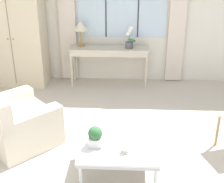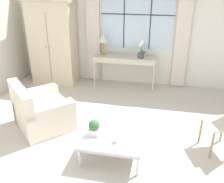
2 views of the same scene
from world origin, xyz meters
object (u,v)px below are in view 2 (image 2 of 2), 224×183
object	(u,v)px
armchair_upholstered	(42,112)
potted_plant_small	(94,127)
console_table	(125,60)
coffee_table	(113,139)
armoire	(53,42)
pillar_candle	(117,139)
potted_orchid	(141,51)
table_lamp	(103,39)

from	to	relation	value
armchair_upholstered	potted_plant_small	bearing A→B (deg)	-27.16
console_table	coffee_table	xyz separation A→B (m)	(0.27, -2.76, -0.34)
armoire	pillar_candle	xyz separation A→B (m)	(2.15, -2.80, -0.61)
armoire	potted_plant_small	world-z (taller)	armoire
potted_orchid	potted_plant_small	world-z (taller)	potted_orchid
console_table	armchair_upholstered	bearing A→B (deg)	-118.37
console_table	potted_plant_small	size ratio (longest dim) A/B	6.14
console_table	table_lamp	distance (m)	0.73
console_table	potted_orchid	world-z (taller)	potted_orchid
pillar_candle	potted_plant_small	bearing A→B (deg)	163.23
coffee_table	pillar_candle	xyz separation A→B (m)	(0.09, -0.11, 0.09)
armoire	armchair_upholstered	bearing A→B (deg)	-73.42
table_lamp	potted_orchid	bearing A→B (deg)	-4.27
potted_orchid	coffee_table	bearing A→B (deg)	-92.40
console_table	table_lamp	world-z (taller)	table_lamp
potted_orchid	potted_plant_small	bearing A→B (deg)	-98.13
armoire	potted_orchid	world-z (taller)	armoire
console_table	potted_plant_small	xyz separation A→B (m)	(-0.00, -2.76, -0.18)
armoire	pillar_candle	bearing A→B (deg)	-52.49
console_table	armchair_upholstered	distance (m)	2.48
armchair_upholstered	potted_plant_small	xyz separation A→B (m)	(1.16, -0.60, 0.21)
potted_orchid	potted_plant_small	size ratio (longest dim) A/B	1.74
potted_plant_small	armoire	bearing A→B (deg)	123.56
armoire	potted_orchid	xyz separation A→B (m)	(2.18, 0.05, -0.10)
armoire	table_lamp	bearing A→B (deg)	5.59
armoire	console_table	bearing A→B (deg)	2.01
armchair_upholstered	potted_plant_small	size ratio (longest dim) A/B	5.24
armoire	table_lamp	size ratio (longest dim) A/B	4.06
console_table	pillar_candle	world-z (taller)	console_table
console_table	coffee_table	size ratio (longest dim) A/B	1.64
console_table	armchair_upholstered	world-z (taller)	armchair_upholstered
armchair_upholstered	coffee_table	world-z (taller)	armchair_upholstered
armoire	pillar_candle	world-z (taller)	armoire
table_lamp	armchair_upholstered	size ratio (longest dim) A/B	0.38
potted_plant_small	console_table	bearing A→B (deg)	89.91
armchair_upholstered	pillar_candle	distance (m)	1.69
potted_plant_small	armchair_upholstered	bearing A→B (deg)	152.84
armoire	armchair_upholstered	size ratio (longest dim) A/B	1.56
potted_orchid	armchair_upholstered	distance (m)	2.73
armoire	potted_plant_small	size ratio (longest dim) A/B	8.17
potted_plant_small	potted_orchid	bearing A→B (deg)	81.87
armchair_upholstered	table_lamp	bearing A→B (deg)	74.34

